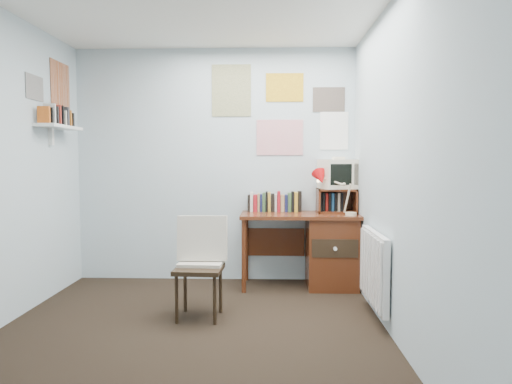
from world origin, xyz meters
TOP-DOWN VIEW (x-y plane):
  - ground at (0.00, 0.00)m, footprint 3.50×3.50m
  - back_wall at (0.00, 1.75)m, footprint 3.00×0.02m
  - right_wall at (1.50, 0.00)m, footprint 0.02×3.50m
  - desk at (1.17, 1.48)m, footprint 1.20×0.55m
  - desk_chair at (0.01, 0.51)m, footprint 0.44×0.42m
  - desk_lamp at (1.40, 1.33)m, footprint 0.33×0.30m
  - tv_riser at (1.29, 1.59)m, footprint 0.40×0.30m
  - crt_tv at (1.31, 1.61)m, footprint 0.43×0.41m
  - book_row at (0.66, 1.66)m, footprint 0.60×0.14m
  - radiator at (1.46, 0.55)m, footprint 0.09×0.80m
  - wall_shelf at (-1.40, 1.10)m, footprint 0.20×0.62m
  - posters_back at (0.70, 1.74)m, footprint 1.20×0.01m
  - posters_left at (-1.49, 1.10)m, footprint 0.01×0.70m

SIDE VIEW (x-z plane):
  - ground at x=0.00m, z-range 0.00..0.00m
  - desk at x=1.17m, z-range 0.03..0.79m
  - desk_chair at x=0.01m, z-range 0.00..0.82m
  - radiator at x=1.46m, z-range 0.12..0.72m
  - book_row at x=0.66m, z-range 0.76..0.98m
  - tv_riser at x=1.29m, z-range 0.76..1.01m
  - desk_lamp at x=1.40m, z-range 0.76..1.17m
  - crt_tv at x=1.31m, z-range 1.01..1.34m
  - back_wall at x=0.00m, z-range 0.00..2.50m
  - right_wall at x=1.50m, z-range 0.00..2.50m
  - wall_shelf at x=-1.40m, z-range 1.50..1.74m
  - posters_back at x=0.70m, z-range 1.40..2.30m
  - posters_left at x=-1.49m, z-range 1.70..2.30m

